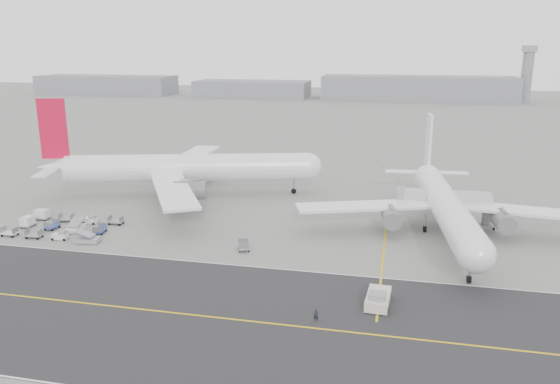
% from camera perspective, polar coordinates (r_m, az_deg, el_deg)
% --- Properties ---
extents(ground, '(700.00, 700.00, 0.00)m').
position_cam_1_polar(ground, '(85.84, -9.98, -6.50)').
color(ground, gray).
rests_on(ground, ground).
extents(taxiway, '(220.00, 59.00, 0.03)m').
position_cam_1_polar(taxiway, '(68.97, -11.78, -12.18)').
color(taxiway, '#2B2B2D').
rests_on(taxiway, ground).
extents(horizon_buildings, '(520.00, 28.00, 28.00)m').
position_cam_1_polar(horizon_buildings, '(335.00, 12.34, 9.38)').
color(horizon_buildings, gray).
rests_on(horizon_buildings, ground).
extents(control_tower, '(7.00, 7.00, 31.25)m').
position_cam_1_polar(control_tower, '(345.75, 24.40, 11.28)').
color(control_tower, gray).
rests_on(control_tower, ground).
extents(airliner_a, '(58.95, 57.69, 20.82)m').
position_cam_1_polar(airliner_a, '(118.07, -10.24, 2.49)').
color(airliner_a, white).
rests_on(airliner_a, ground).
extents(airliner_b, '(50.73, 51.52, 17.79)m').
position_cam_1_polar(airliner_b, '(96.65, 16.85, -1.26)').
color(airliner_b, white).
rests_on(airliner_b, ground).
extents(pushback_tug, '(3.12, 7.63, 2.17)m').
position_cam_1_polar(pushback_tug, '(69.90, 10.21, -10.90)').
color(pushback_tug, beige).
rests_on(pushback_tug, ground).
extents(jet_bridge, '(17.05, 3.39, 6.45)m').
position_cam_1_polar(jet_bridge, '(101.16, 16.86, -0.91)').
color(jet_bridge, gray).
rests_on(jet_bridge, ground).
extents(gse_cluster, '(22.83, 17.60, 2.01)m').
position_cam_1_polar(gse_cluster, '(102.77, -21.65, -3.72)').
color(gse_cluster, gray).
rests_on(gse_cluster, ground).
extents(stray_dolly, '(2.41, 3.00, 1.60)m').
position_cam_1_polar(stray_dolly, '(86.69, -3.81, -6.07)').
color(stray_dolly, silver).
rests_on(stray_dolly, ground).
extents(ground_crew_a, '(0.61, 0.44, 1.56)m').
position_cam_1_polar(ground_crew_a, '(65.31, 3.80, -12.75)').
color(ground_crew_a, black).
rests_on(ground_crew_a, ground).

